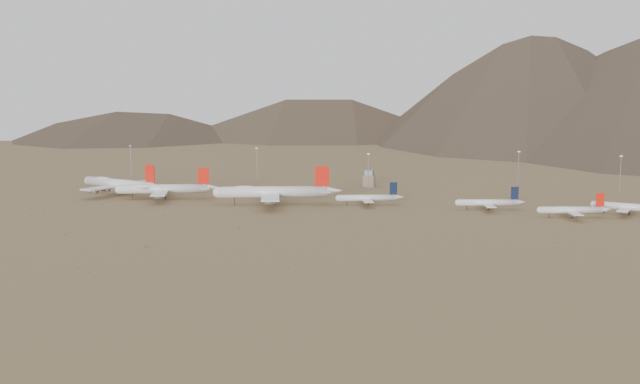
% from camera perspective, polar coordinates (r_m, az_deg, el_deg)
% --- Properties ---
extents(ground, '(3000.00, 3000.00, 0.00)m').
position_cam_1_polar(ground, '(473.37, -2.87, -1.39)').
color(ground, '#987A4E').
rests_on(ground, ground).
extents(mountain_ridge, '(4400.00, 1000.00, 300.00)m').
position_cam_1_polar(mountain_ridge, '(1354.37, 8.80, 11.10)').
color(mountain_ridge, '#4B3B2D').
rests_on(mountain_ridge, ground).
extents(widebody_west, '(71.54, 57.06, 22.18)m').
position_cam_1_polar(widebody_west, '(553.47, -14.01, 0.56)').
color(widebody_west, silver).
rests_on(widebody_west, ground).
extents(widebody_centre, '(64.46, 51.49, 20.06)m').
position_cam_1_polar(widebody_centre, '(528.93, -11.04, 0.23)').
color(widebody_centre, silver).
rests_on(widebody_centre, ground).
extents(widebody_east, '(77.72, 61.76, 23.90)m').
position_cam_1_polar(widebody_east, '(496.87, -3.35, 0.02)').
color(widebody_east, silver).
rests_on(widebody_east, ground).
extents(narrowbody_a, '(41.36, 30.80, 14.16)m').
position_cam_1_polar(narrowbody_a, '(496.58, 3.49, -0.41)').
color(narrowbody_a, silver).
rests_on(narrowbody_a, ground).
extents(narrowbody_b, '(41.37, 30.58, 13.97)m').
position_cam_1_polar(narrowbody_b, '(487.94, 11.94, -0.74)').
color(narrowbody_b, silver).
rests_on(narrowbody_b, ground).
extents(narrowbody_c, '(41.42, 30.66, 14.03)m').
position_cam_1_polar(narrowbody_c, '(472.88, 17.55, -1.22)').
color(narrowbody_c, silver).
rests_on(narrowbody_c, ground).
extents(narrowbody_d, '(44.91, 33.18, 15.16)m').
position_cam_1_polar(narrowbody_d, '(492.10, 21.20, -1.00)').
color(narrowbody_d, silver).
rests_on(narrowbody_d, ground).
extents(control_tower, '(8.00, 8.00, 12.00)m').
position_cam_1_polar(control_tower, '(580.51, 3.52, 0.91)').
color(control_tower, gray).
rests_on(control_tower, ground).
extents(mast_far_west, '(2.00, 0.60, 25.70)m').
position_cam_1_polar(mast_far_west, '(646.50, -13.31, 2.24)').
color(mast_far_west, gray).
rests_on(mast_far_west, ground).
extents(mast_west, '(2.00, 0.60, 25.70)m').
position_cam_1_polar(mast_west, '(609.88, -4.52, 2.09)').
color(mast_west, gray).
rests_on(mast_west, ground).
extents(mast_centre, '(2.00, 0.60, 25.70)m').
position_cam_1_polar(mast_centre, '(563.52, 3.46, 1.60)').
color(mast_centre, gray).
rests_on(mast_centre, ground).
extents(mast_east, '(2.00, 0.60, 25.70)m').
position_cam_1_polar(mast_east, '(597.51, 13.93, 1.75)').
color(mast_east, gray).
rests_on(mast_east, ground).
extents(mast_far_east, '(2.00, 0.60, 25.70)m').
position_cam_1_polar(mast_far_east, '(584.15, 20.58, 1.32)').
color(mast_far_east, gray).
rests_on(mast_far_east, ground).
extents(desert_scrub, '(371.86, 177.29, 0.86)m').
position_cam_1_polar(desert_scrub, '(415.47, -13.62, -2.92)').
color(desert_scrub, olive).
rests_on(desert_scrub, ground).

